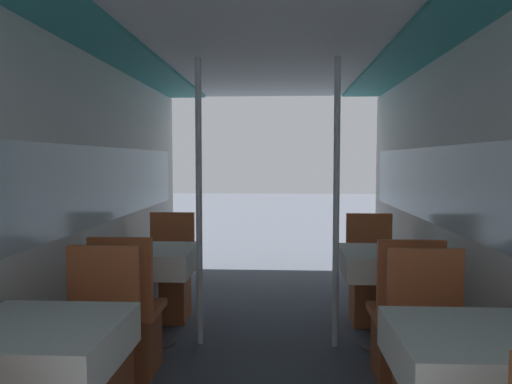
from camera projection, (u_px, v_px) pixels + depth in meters
name	position (u px, v px, depth m)	size (l,w,h in m)	color
wall_left	(63.00, 208.00, 3.31)	(0.05, 6.44, 2.24)	silver
wall_right	(474.00, 210.00, 3.17)	(0.05, 6.44, 2.24)	silver
ceiling_panel	(264.00, 30.00, 3.16)	(2.68, 6.44, 0.07)	silver
dining_table_left_0	(41.00, 352.00, 2.14)	(0.68, 0.68, 0.76)	#4C4C51
chair_left_far_0	(94.00, 370.00, 2.76)	(0.42, 0.42, 0.97)	brown
dining_table_left_1	(151.00, 264.00, 3.96)	(0.68, 0.68, 0.76)	#4C4C51
chair_left_near_1	(129.00, 331.00, 3.39)	(0.42, 0.42, 0.97)	brown
chair_left_far_1	(169.00, 287.00, 4.57)	(0.42, 0.42, 0.97)	brown
support_pole_left_1	(199.00, 203.00, 3.91)	(0.05, 0.05, 2.24)	silver
dining_table_right_0	(477.00, 361.00, 2.05)	(0.68, 0.68, 0.76)	#4C4C51
chair_right_far_0	(432.00, 378.00, 2.66)	(0.42, 0.42, 0.97)	brown
dining_table_right_1	(386.00, 266.00, 3.86)	(0.68, 0.68, 0.76)	#4C4C51
chair_right_near_1	(403.00, 336.00, 3.29)	(0.42, 0.42, 0.97)	brown
chair_right_far_1	(371.00, 289.00, 4.47)	(0.42, 0.42, 0.97)	brown
support_pole_right_1	(336.00, 204.00, 3.85)	(0.05, 0.05, 2.24)	silver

